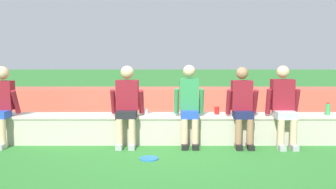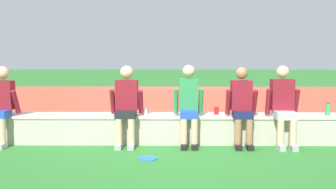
{
  "view_description": "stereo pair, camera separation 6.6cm",
  "coord_description": "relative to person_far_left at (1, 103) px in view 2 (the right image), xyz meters",
  "views": [
    {
      "loc": [
        -0.14,
        -5.72,
        1.44
      ],
      "look_at": [
        -0.13,
        0.25,
        0.83
      ],
      "focal_mm": 37.71,
      "sensor_mm": 36.0,
      "label": 1
    },
    {
      "loc": [
        -0.08,
        -5.72,
        1.44
      ],
      "look_at": [
        -0.13,
        0.25,
        0.83
      ],
      "focal_mm": 37.71,
      "sensor_mm": 36.0,
      "label": 2
    }
  ],
  "objects": [
    {
      "name": "ground_plane",
      "position": [
        2.88,
        -0.02,
        -0.7
      ],
      "size": [
        80.0,
        80.0,
        0.0
      ],
      "primitive_type": "plane",
      "color": "#2D752D"
    },
    {
      "name": "stone_seating_wall",
      "position": [
        2.88,
        0.22,
        -0.45
      ],
      "size": [
        7.5,
        0.53,
        0.48
      ],
      "color": "#B7AF9E",
      "rests_on": "ground"
    },
    {
      "name": "brick_bleachers",
      "position": [
        2.88,
        1.68,
        -0.37
      ],
      "size": [
        10.61,
        1.56,
        0.8
      ],
      "color": "#A8513D",
      "rests_on": "ground"
    },
    {
      "name": "person_far_left",
      "position": [
        0.0,
        0.0,
        0.0
      ],
      "size": [
        0.5,
        0.54,
        1.31
      ],
      "color": "#DBAD89",
      "rests_on": "ground"
    },
    {
      "name": "person_left_of_center",
      "position": [
        2.07,
        -0.0,
        0.0
      ],
      "size": [
        0.55,
        0.54,
        1.32
      ],
      "color": "#DBAD89",
      "rests_on": "ground"
    },
    {
      "name": "person_center",
      "position": [
        3.09,
        -0.01,
        -0.0
      ],
      "size": [
        0.49,
        0.52,
        1.33
      ],
      "color": "#DBAD89",
      "rests_on": "ground"
    },
    {
      "name": "person_right_of_center",
      "position": [
        3.96,
        -0.04,
        -0.02
      ],
      "size": [
        0.51,
        0.51,
        1.3
      ],
      "color": "#996B4C",
      "rests_on": "ground"
    },
    {
      "name": "person_far_right",
      "position": [
        4.63,
        -0.03,
        -0.0
      ],
      "size": [
        0.54,
        0.56,
        1.32
      ],
      "color": "#DBAD89",
      "rests_on": "ground"
    },
    {
      "name": "water_bottle_near_right",
      "position": [
        5.45,
        0.17,
        -0.12
      ],
      "size": [
        0.07,
        0.07,
        0.21
      ],
      "color": "green",
      "rests_on": "stone_seating_wall"
    },
    {
      "name": "plastic_cup_left_end",
      "position": [
        3.58,
        0.25,
        -0.16
      ],
      "size": [
        0.08,
        0.08,
        0.13
      ],
      "primitive_type": "cylinder",
      "color": "red",
      "rests_on": "stone_seating_wall"
    },
    {
      "name": "plastic_cup_right_end",
      "position": [
        2.35,
        0.22,
        -0.17
      ],
      "size": [
        0.08,
        0.08,
        0.1
      ],
      "primitive_type": "cylinder",
      "color": "white",
      "rests_on": "stone_seating_wall"
    },
    {
      "name": "plastic_cup_middle",
      "position": [
        4.92,
        0.23,
        -0.17
      ],
      "size": [
        0.08,
        0.08,
        0.11
      ],
      "primitive_type": "cylinder",
      "color": "blue",
      "rests_on": "stone_seating_wall"
    },
    {
      "name": "frisbee",
      "position": [
        2.47,
        -0.8,
        -0.7
      ],
      "size": [
        0.27,
        0.27,
        0.02
      ],
      "primitive_type": "cylinder",
      "color": "blue",
      "rests_on": "ground"
    }
  ]
}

